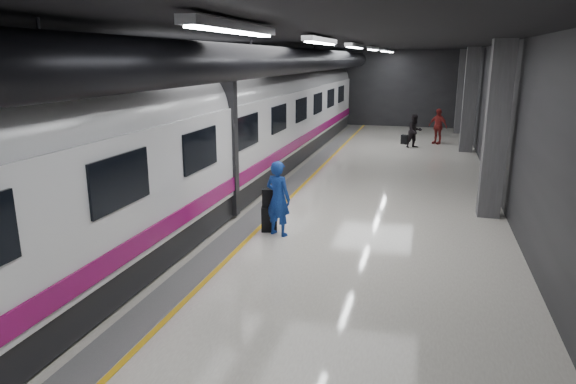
% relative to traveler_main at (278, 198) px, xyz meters
% --- Properties ---
extents(ground, '(40.00, 40.00, 0.00)m').
position_rel_traveler_main_xyz_m(ground, '(0.37, 0.94, -0.89)').
color(ground, white).
rests_on(ground, ground).
extents(platform_hall, '(10.02, 40.02, 4.51)m').
position_rel_traveler_main_xyz_m(platform_hall, '(0.08, 1.89, 2.65)').
color(platform_hall, black).
rests_on(platform_hall, ground).
extents(train, '(3.05, 38.00, 4.05)m').
position_rel_traveler_main_xyz_m(train, '(-2.88, 0.94, 1.18)').
color(train, black).
rests_on(train, ground).
extents(traveler_main, '(0.75, 0.62, 1.78)m').
position_rel_traveler_main_xyz_m(traveler_main, '(0.00, 0.00, 0.00)').
color(traveler_main, '#1749AE').
rests_on(traveler_main, ground).
extents(suitcase_main, '(0.42, 0.32, 0.60)m').
position_rel_traveler_main_xyz_m(suitcase_main, '(-0.28, 0.18, -0.59)').
color(suitcase_main, black).
rests_on(suitcase_main, ground).
extents(shoulder_bag, '(0.36, 0.25, 0.44)m').
position_rel_traveler_main_xyz_m(shoulder_bag, '(-0.29, 0.22, -0.07)').
color(shoulder_bag, black).
rests_on(shoulder_bag, suitcase_main).
extents(traveler_far_a, '(0.95, 0.91, 1.53)m').
position_rel_traveler_main_xyz_m(traveler_far_a, '(2.67, 13.27, -0.12)').
color(traveler_far_a, black).
rests_on(traveler_far_a, ground).
extents(traveler_far_b, '(1.05, 0.91, 1.70)m').
position_rel_traveler_main_xyz_m(traveler_far_b, '(3.70, 14.73, -0.04)').
color(traveler_far_b, maroon).
rests_on(traveler_far_b, ground).
extents(suitcase_far, '(0.36, 0.30, 0.45)m').
position_rel_traveler_main_xyz_m(suitcase_far, '(2.19, 14.20, -0.66)').
color(suitcase_far, black).
rests_on(suitcase_far, ground).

